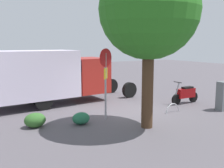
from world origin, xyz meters
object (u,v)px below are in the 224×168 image
Objects in this scene: box_truck_near at (47,75)px; motorcycle at (186,94)px; utility_cabinet at (224,96)px; bike_rack_hoop at (172,112)px; stop_sign at (106,73)px; street_tree at (149,10)px.

motorcycle is at bearing -32.49° from box_truck_near.
bike_rack_hoop is (2.33, -0.95, -0.69)m from utility_cabinet.
bike_rack_hoop is at bearing 28.48° from motorcycle.
stop_sign is (5.07, 0.37, 1.44)m from motorcycle.
street_tree reaches higher than motorcycle.
utility_cabinet is at bearing 103.54° from motorcycle.
box_truck_near is at bearing -28.44° from motorcycle.
box_truck_near is at bearing -45.35° from bike_rack_hoop.
box_truck_near is 8.73m from utility_cabinet.
utility_cabinet reaches higher than bike_rack_hoop.
box_truck_near reaches higher than utility_cabinet.
motorcycle is 5.28m from stop_sign.
utility_cabinet is (-0.45, 1.95, 0.17)m from motorcycle.
bike_rack_hoop is (-2.41, -1.13, -4.31)m from street_tree.
motorcycle is 6.11m from street_tree.
stop_sign is (-1.25, 3.86, 0.39)m from box_truck_near.
street_tree is 5.97m from utility_cabinet.
motorcycle is 2.13× the size of bike_rack_hoop.
utility_cabinet is (-4.74, -0.17, -3.63)m from street_tree.
motorcycle is at bearing -152.01° from bike_rack_hoop.
street_tree is at bearing 25.08° from bike_rack_hoop.
stop_sign is at bearing -75.63° from box_truck_near.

